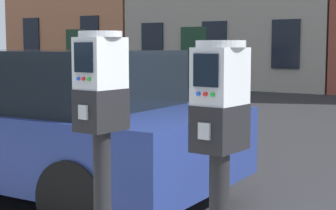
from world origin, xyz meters
TOP-DOWN VIEW (x-y plane):
  - parking_meter_near_kerb at (0.03, -0.30)m, footprint 0.23×0.26m
  - parking_meter_twin_adjacent at (0.69, -0.30)m, footprint 0.23×0.26m
  - parked_car_red_compact at (-2.37, 1.35)m, footprint 4.46×1.94m

SIDE VIEW (x-z plane):
  - parked_car_red_compact at x=-2.37m, z-range 0.04..1.46m
  - parking_meter_twin_adjacent at x=0.69m, z-range 0.39..1.74m
  - parking_meter_near_kerb at x=0.03m, z-range 0.40..1.80m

